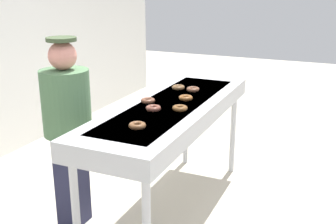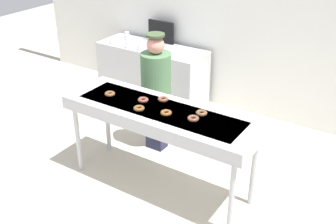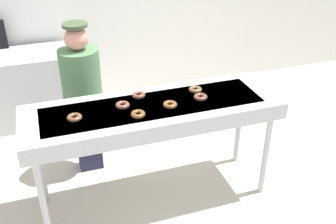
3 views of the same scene
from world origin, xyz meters
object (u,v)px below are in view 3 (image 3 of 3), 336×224
chocolate_donut_0 (200,97)px  chocolate_donut_3 (139,95)px  fryer_conveyor (153,113)px  chocolate_donut_6 (138,114)px  chocolate_donut_5 (123,105)px  chocolate_donut_2 (195,90)px  chocolate_donut_1 (74,117)px  chocolate_donut_4 (170,105)px  worker_baker (82,90)px

chocolate_donut_0 → chocolate_donut_3: bearing=157.4°
fryer_conveyor → chocolate_donut_3: 0.22m
fryer_conveyor → chocolate_donut_0: chocolate_donut_0 is taller
chocolate_donut_6 → chocolate_donut_5: bearing=113.9°
chocolate_donut_2 → chocolate_donut_3: same height
chocolate_donut_1 → chocolate_donut_4: bearing=-3.0°
chocolate_donut_4 → worker_baker: size_ratio=0.08×
worker_baker → chocolate_donut_6: bearing=121.8°
chocolate_donut_4 → chocolate_donut_0: bearing=8.8°
chocolate_donut_0 → chocolate_donut_2: same height
fryer_conveyor → chocolate_donut_1: chocolate_donut_1 is taller
chocolate_donut_2 → chocolate_donut_4: bearing=-147.5°
fryer_conveyor → chocolate_donut_1: bearing=-177.2°
chocolate_donut_1 → chocolate_donut_6: bearing=-12.7°
chocolate_donut_1 → chocolate_donut_2: size_ratio=1.00×
chocolate_donut_0 → chocolate_donut_4: same height
chocolate_donut_1 → chocolate_donut_4: size_ratio=1.00×
chocolate_donut_4 → chocolate_donut_3: bearing=128.9°
fryer_conveyor → chocolate_donut_6: size_ratio=18.56×
chocolate_donut_2 → chocolate_donut_4: (-0.31, -0.20, 0.00)m
chocolate_donut_2 → chocolate_donut_3: size_ratio=1.00×
chocolate_donut_2 → chocolate_donut_5: 0.69m
chocolate_donut_1 → chocolate_donut_4: (0.79, -0.04, 0.00)m
fryer_conveyor → worker_baker: (-0.51, 0.67, -0.01)m
worker_baker → fryer_conveyor: bearing=136.4°
chocolate_donut_6 → chocolate_donut_4: bearing=13.2°
chocolate_donut_2 → worker_baker: 1.10m
chocolate_donut_3 → chocolate_donut_2: bearing=-6.4°
chocolate_donut_0 → chocolate_donut_5: bearing=173.8°
chocolate_donut_2 → chocolate_donut_5: same height
fryer_conveyor → chocolate_donut_5: bearing=169.9°
chocolate_donut_2 → chocolate_donut_0: bearing=-94.8°
chocolate_donut_0 → fryer_conveyor: bearing=176.2°
chocolate_donut_2 → chocolate_donut_4: size_ratio=1.00×
chocolate_donut_3 → chocolate_donut_4: size_ratio=1.00×
chocolate_donut_6 → worker_baker: size_ratio=0.08×
chocolate_donut_2 → chocolate_donut_5: bearing=-173.6°
chocolate_donut_3 → chocolate_donut_5: (-0.17, -0.14, 0.00)m
chocolate_donut_4 → chocolate_donut_5: 0.40m
fryer_conveyor → chocolate_donut_2: chocolate_donut_2 is taller
chocolate_donut_1 → worker_baker: (0.15, 0.70, -0.11)m
chocolate_donut_3 → chocolate_donut_4: bearing=-51.1°
chocolate_donut_4 → worker_baker: 0.99m
fryer_conveyor → chocolate_donut_5: chocolate_donut_5 is taller
chocolate_donut_1 → chocolate_donut_2: (1.10, 0.16, 0.00)m
chocolate_donut_1 → chocolate_donut_0: bearing=0.3°
chocolate_donut_0 → chocolate_donut_3: same height
chocolate_donut_3 → worker_baker: 0.67m
chocolate_donut_0 → chocolate_donut_6: 0.60m
chocolate_donut_5 → chocolate_donut_3: bearing=37.8°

